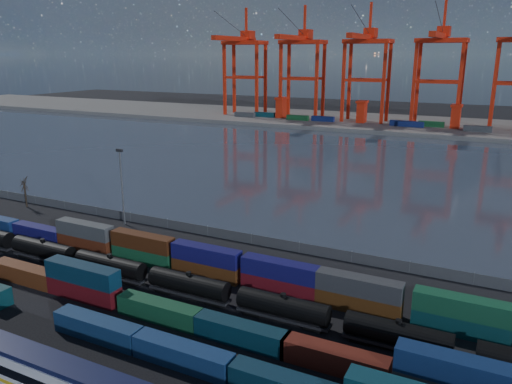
% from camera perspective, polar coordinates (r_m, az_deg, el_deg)
% --- Properties ---
extents(ground, '(700.00, 700.00, 0.00)m').
position_cam_1_polar(ground, '(76.22, -10.44, -12.72)').
color(ground, black).
rests_on(ground, ground).
extents(harbor_water, '(700.00, 700.00, 0.00)m').
position_cam_1_polar(harbor_water, '(167.18, 11.64, 2.82)').
color(harbor_water, '#333B49').
rests_on(harbor_water, ground).
extents(far_quay, '(700.00, 70.00, 2.00)m').
position_cam_1_polar(far_quay, '(268.46, 17.67, 7.31)').
color(far_quay, '#514F4C').
rests_on(far_quay, ground).
extents(container_row_south, '(140.28, 2.64, 5.62)m').
position_cam_1_polar(container_row_south, '(60.86, -6.20, -18.16)').
color(container_row_south, '#404245').
rests_on(container_row_south, ground).
extents(container_row_mid, '(142.09, 2.60, 5.55)m').
position_cam_1_polar(container_row_mid, '(65.98, -2.19, -15.34)').
color(container_row_mid, '#3B3C3F').
rests_on(container_row_mid, ground).
extents(container_row_north, '(141.74, 2.50, 5.33)m').
position_cam_1_polar(container_row_north, '(77.67, 2.88, -9.94)').
color(container_row_north, navy).
rests_on(container_row_north, ground).
extents(tanker_string, '(122.13, 2.93, 4.19)m').
position_cam_1_polar(tanker_string, '(81.44, -12.25, -9.25)').
color(tanker_string, black).
rests_on(tanker_string, ground).
extents(waterfront_fence, '(160.12, 0.12, 2.20)m').
position_cam_1_polar(waterfront_fence, '(97.40, -0.53, -5.39)').
color(waterfront_fence, '#595B5E').
rests_on(waterfront_fence, ground).
extents(bare_tree, '(1.98, 2.02, 7.63)m').
position_cam_1_polar(bare_tree, '(132.10, -24.89, 0.02)').
color(bare_tree, black).
rests_on(bare_tree, ground).
extents(yard_light_mast, '(1.60, 0.40, 16.60)m').
position_cam_1_polar(yard_light_mast, '(109.83, -15.10, 1.02)').
color(yard_light_mast, slate).
rests_on(yard_light_mast, ground).
extents(gantry_cranes, '(198.33, 44.80, 60.66)m').
position_cam_1_polar(gantry_cranes, '(261.00, 16.41, 15.18)').
color(gantry_cranes, red).
rests_on(gantry_cranes, ground).
extents(quay_containers, '(172.58, 10.99, 2.60)m').
position_cam_1_polar(quay_containers, '(255.97, 14.73, 7.69)').
color(quay_containers, navy).
rests_on(quay_containers, far_quay).
extents(straddle_carriers, '(140.00, 7.00, 11.10)m').
position_cam_1_polar(straddle_carriers, '(258.26, 16.87, 8.61)').
color(straddle_carriers, red).
rests_on(straddle_carriers, far_quay).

